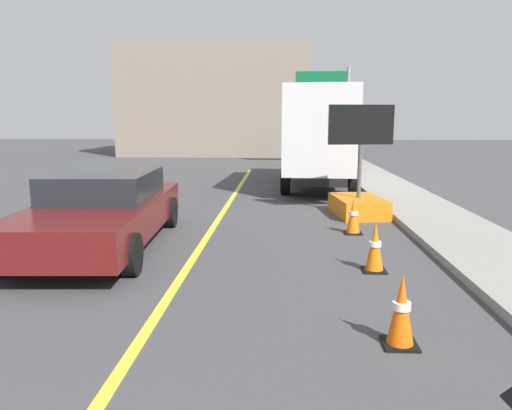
% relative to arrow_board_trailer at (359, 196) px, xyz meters
% --- Properties ---
extents(lane_center_stripe, '(0.14, 36.00, 0.01)m').
position_rel_arrow_board_trailer_xyz_m(lane_center_stripe, '(-3.40, -7.13, -0.48)').
color(lane_center_stripe, yellow).
rests_on(lane_center_stripe, ground).
extents(arrow_board_trailer, '(1.60, 1.93, 2.70)m').
position_rel_arrow_board_trailer_xyz_m(arrow_board_trailer, '(0.00, 0.00, 0.00)').
color(arrow_board_trailer, orange).
rests_on(arrow_board_trailer, ground).
extents(box_truck, '(2.74, 7.63, 3.36)m').
position_rel_arrow_board_trailer_xyz_m(box_truck, '(-0.60, 5.28, 1.34)').
color(box_truck, black).
rests_on(box_truck, ground).
extents(pickup_car, '(2.36, 5.27, 1.38)m').
position_rel_arrow_board_trailer_xyz_m(pickup_car, '(-5.22, -3.27, 0.22)').
color(pickup_car, '#591414').
rests_on(pickup_car, ground).
extents(highway_guide_sign, '(2.79, 0.20, 5.00)m').
position_rel_arrow_board_trailer_xyz_m(highway_guide_sign, '(0.67, 13.74, 2.94)').
color(highway_guide_sign, gray).
rests_on(highway_guide_sign, ground).
extents(far_building_block, '(12.26, 7.86, 7.15)m').
position_rel_arrow_board_trailer_xyz_m(far_building_block, '(-6.34, 22.25, 3.09)').
color(far_building_block, gray).
rests_on(far_building_block, ground).
extents(traffic_cone_mid_lane, '(0.36, 0.36, 0.77)m').
position_rel_arrow_board_trailer_xyz_m(traffic_cone_mid_lane, '(-0.64, -7.12, -0.10)').
color(traffic_cone_mid_lane, black).
rests_on(traffic_cone_mid_lane, ground).
extents(traffic_cone_far_lane, '(0.36, 0.36, 0.78)m').
position_rel_arrow_board_trailer_xyz_m(traffic_cone_far_lane, '(-0.44, -4.57, -0.10)').
color(traffic_cone_far_lane, black).
rests_on(traffic_cone_far_lane, ground).
extents(traffic_cone_curbside, '(0.36, 0.36, 0.77)m').
position_rel_arrow_board_trailer_xyz_m(traffic_cone_curbside, '(-0.41, -2.02, -0.10)').
color(traffic_cone_curbside, black).
rests_on(traffic_cone_curbside, ground).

